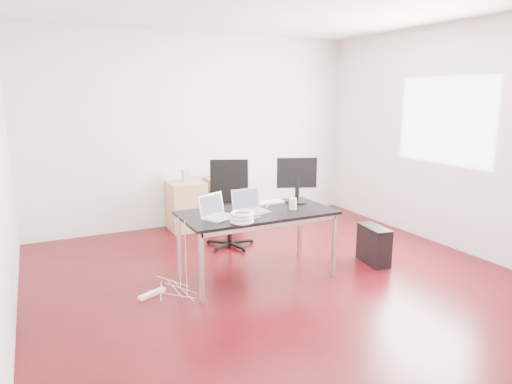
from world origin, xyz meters
name	(u,v)px	position (x,y,z in m)	size (l,w,h in m)	color
room_shell	(283,148)	(0.04, 0.00, 1.40)	(5.00, 5.00, 5.00)	#3C060B
desk	(257,216)	(-0.17, 0.17, 0.68)	(1.60, 0.80, 0.73)	black
office_chair	(229,199)	(0.00, 1.32, 0.61)	(0.63, 0.64, 1.08)	black
filing_cabinet_left	(187,206)	(-0.30, 2.23, 0.35)	(0.50, 0.50, 0.70)	tan
filing_cabinet_right	(225,201)	(0.30, 2.23, 0.35)	(0.50, 0.50, 0.70)	tan
pc_tower	(374,245)	(1.23, -0.06, 0.22)	(0.20, 0.45, 0.44)	black
wastebasket	(233,218)	(0.34, 2.02, 0.14)	(0.24, 0.24, 0.28)	black
power_strip	(152,294)	(-1.31, 0.21, 0.02)	(0.30, 0.06, 0.04)	white
laptop_left	(217,212)	(-0.64, 0.12, 0.79)	(0.41, 0.37, 0.23)	silver
laptop_right	(250,207)	(-0.25, 0.19, 0.79)	(0.35, 0.28, 0.23)	silver
monitor	(297,178)	(0.42, 0.36, 1.01)	(0.44, 0.26, 0.51)	black
keyboard	(265,203)	(0.05, 0.43, 0.74)	(0.44, 0.14, 0.02)	white
cup_white	(293,204)	(0.22, 0.09, 0.79)	(0.08, 0.08, 0.12)	white
cup_brown	(291,204)	(0.22, 0.13, 0.78)	(0.08, 0.08, 0.10)	#58311E
cable_coil	(242,217)	(-0.49, -0.15, 0.78)	(0.24, 0.24, 0.11)	white
power_adapter	(247,217)	(-0.37, -0.01, 0.74)	(0.07, 0.07, 0.03)	white
speaker	(186,176)	(-0.30, 2.24, 0.79)	(0.09, 0.08, 0.18)	#9E9E9E
navy_garment	(225,176)	(0.31, 2.20, 0.74)	(0.30, 0.24, 0.09)	black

